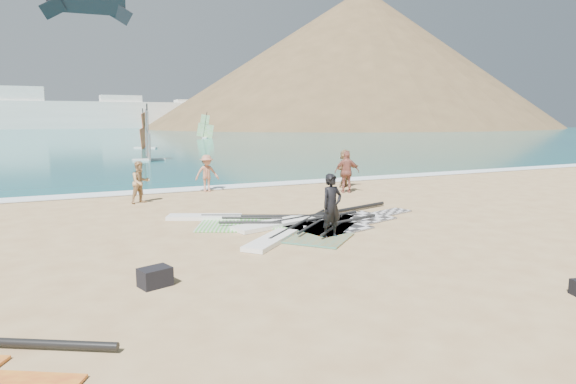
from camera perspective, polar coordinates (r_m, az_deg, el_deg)
name	(u,v)px	position (r m, az deg, el deg)	size (l,w,h in m)	color
ground	(371,258)	(11.42, 9.86, -7.67)	(300.00, 300.00, 0.00)	tan
sea	(90,130)	(141.16, -22.37, 6.82)	(300.00, 240.00, 0.06)	#0D4B5D
surf_line	(219,188)	(22.42, -8.24, 0.46)	(300.00, 1.20, 0.04)	white
far_town	(28,113)	(159.27, -28.48, 8.19)	(160.00, 8.00, 12.00)	white
headland_main	(361,127)	(166.31, 8.61, 7.57)	(143.00, 143.00, 45.00)	brown
headland_minor	(423,126)	(195.33, 15.66, 7.51)	(70.00, 70.00, 28.00)	brown
rig_grey	(318,221)	(14.91, 3.63, -3.46)	(6.61, 3.54, 0.21)	#252528
rig_green	(238,221)	(15.03, -6.00, -3.41)	(5.21, 3.66, 0.20)	green
rig_orange	(302,234)	(13.32, 1.63, -4.95)	(4.82, 4.16, 0.20)	#DB5D09
gear_bag_near	(155,277)	(9.72, -15.48, -9.68)	(0.58, 0.42, 0.37)	black
person_wetsuit	(332,206)	(12.87, 5.21, -1.70)	(0.64, 0.42, 1.75)	black
beachgoer_left	(140,182)	(19.03, -17.09, 1.12)	(0.78, 0.61, 1.60)	tan
beachgoer_mid	(207,173)	(21.36, -9.59, 2.21)	(1.05, 0.60, 1.62)	#B07055
beachgoer_back	(347,172)	(20.89, 7.00, 2.38)	(1.06, 0.44, 1.81)	#995445
beachgoer_right	(345,168)	(22.54, 6.80, 2.79)	(1.64, 0.52, 1.76)	#95724B
windsurfer_left	(148,144)	(37.60, -16.27, 5.46)	(2.36, 2.88, 4.29)	white
windsurfer_centre	(145,137)	(52.85, -16.59, 6.29)	(2.36, 2.52, 4.24)	white
windsurfer_right	(205,130)	(77.85, -9.78, 7.20)	(2.55, 2.35, 4.19)	white
kitesurf_kite	(87,6)	(59.13, -22.71, 19.65)	(9.38, 1.53, 2.85)	#222127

